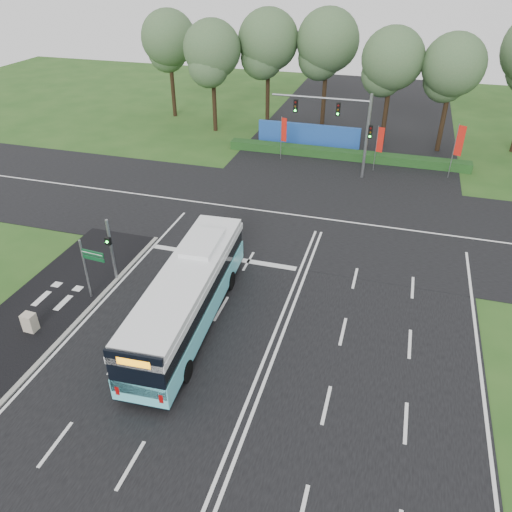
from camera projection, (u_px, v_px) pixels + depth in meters
The scene contains 16 objects.
ground at pixel (280, 320), 26.21m from camera, with size 120.00×120.00×0.00m, color #244C19.
road_main at pixel (280, 320), 26.20m from camera, with size 20.00×120.00×0.04m, color black.
road_cross at pixel (321, 219), 35.97m from camera, with size 120.00×14.00×0.05m, color black.
bike_path at pixel (41, 312), 26.77m from camera, with size 5.00×18.00×0.06m, color black.
kerb_strip at pixel (80, 319), 26.17m from camera, with size 0.25×18.00×0.12m, color gray.
city_bus at pixel (188, 296), 25.10m from camera, with size 3.26×12.35×3.51m.
pedestrian_signal at pixel (111, 248), 28.28m from camera, with size 0.33×0.44×3.95m.
street_sign at pixel (89, 263), 26.62m from camera, with size 1.43×0.21×3.68m.
utility_cabinet at pixel (30, 323), 25.22m from camera, with size 0.63×0.53×1.05m, color #BFB099.
banner_flag_left at pixel (283, 132), 44.67m from camera, with size 0.56×0.23×3.96m.
banner_flag_mid at pixel (379, 142), 42.23m from camera, with size 0.58×0.20×4.00m.
banner_flag_right at pixel (458, 144), 40.67m from camera, with size 0.64×0.31×4.66m.
traffic_light_gantry at pixel (346, 122), 40.39m from camera, with size 8.41×0.28×7.00m.
hedge at pixel (345, 155), 45.95m from camera, with size 22.00×1.20×0.80m, color #1A3D16.
blue_hoarding at pixel (308, 135), 48.59m from camera, with size 10.00×0.30×2.20m, color #1D4AA2.
eucalyptus_row at pixel (409, 49), 46.06m from camera, with size 53.73×9.79×12.45m.
Camera 1 is at (4.61, -19.99, 16.70)m, focal length 35.00 mm.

